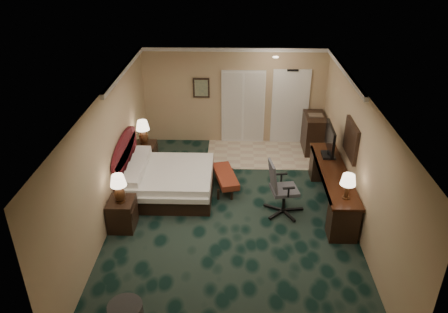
{
  "coord_description": "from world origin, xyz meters",
  "views": [
    {
      "loc": [
        0.05,
        -7.68,
        5.44
      ],
      "look_at": [
        -0.19,
        0.6,
        1.12
      ],
      "focal_mm": 35.0,
      "sensor_mm": 36.0,
      "label": 1
    }
  ],
  "objects_px": {
    "tv": "(330,141)",
    "nightstand_far": "(146,155)",
    "bed": "(170,182)",
    "bed_bench": "(226,181)",
    "lamp_far": "(143,132)",
    "desk_chair": "(285,188)",
    "nightstand_near": "(122,214)",
    "lamp_near": "(119,189)",
    "desk": "(332,188)",
    "minibar": "(314,133)"
  },
  "relations": [
    {
      "from": "nightstand_far",
      "to": "lamp_far",
      "type": "xyz_separation_m",
      "value": [
        -0.02,
        0.02,
        0.64
      ]
    },
    {
      "from": "tv",
      "to": "minibar",
      "type": "distance_m",
      "value": 2.05
    },
    {
      "from": "tv",
      "to": "desk_chair",
      "type": "relative_size",
      "value": 0.77
    },
    {
      "from": "nightstand_far",
      "to": "desk",
      "type": "relative_size",
      "value": 0.23
    },
    {
      "from": "desk",
      "to": "lamp_far",
      "type": "bearing_deg",
      "value": 159.91
    },
    {
      "from": "nightstand_near",
      "to": "desk_chair",
      "type": "relative_size",
      "value": 0.52
    },
    {
      "from": "nightstand_near",
      "to": "nightstand_far",
      "type": "distance_m",
      "value": 2.57
    },
    {
      "from": "desk",
      "to": "tv",
      "type": "relative_size",
      "value": 3.0
    },
    {
      "from": "desk",
      "to": "bed",
      "type": "bearing_deg",
      "value": 174.73
    },
    {
      "from": "lamp_near",
      "to": "lamp_far",
      "type": "xyz_separation_m",
      "value": [
        -0.04,
        2.62,
        0.02
      ]
    },
    {
      "from": "nightstand_near",
      "to": "lamp_far",
      "type": "relative_size",
      "value": 1.02
    },
    {
      "from": "desk",
      "to": "desk_chair",
      "type": "xyz_separation_m",
      "value": [
        -1.07,
        -0.34,
        0.2
      ]
    },
    {
      "from": "nightstand_far",
      "to": "lamp_near",
      "type": "distance_m",
      "value": 2.68
    },
    {
      "from": "nightstand_far",
      "to": "minibar",
      "type": "bearing_deg",
      "value": 13.71
    },
    {
      "from": "nightstand_far",
      "to": "lamp_far",
      "type": "distance_m",
      "value": 0.64
    },
    {
      "from": "desk_chair",
      "to": "lamp_near",
      "type": "bearing_deg",
      "value": -178.3
    },
    {
      "from": "desk_chair",
      "to": "bed",
      "type": "bearing_deg",
      "value": 155.46
    },
    {
      "from": "bed_bench",
      "to": "minibar",
      "type": "xyz_separation_m",
      "value": [
        2.35,
        2.07,
        0.32
      ]
    },
    {
      "from": "nightstand_near",
      "to": "bed_bench",
      "type": "distance_m",
      "value": 2.59
    },
    {
      "from": "desk_chair",
      "to": "bed_bench",
      "type": "bearing_deg",
      "value": 133.62
    },
    {
      "from": "bed",
      "to": "desk_chair",
      "type": "xyz_separation_m",
      "value": [
        2.53,
        -0.68,
        0.31
      ]
    },
    {
      "from": "lamp_near",
      "to": "minibar",
      "type": "distance_m",
      "value": 5.74
    },
    {
      "from": "bed",
      "to": "lamp_near",
      "type": "xyz_separation_m",
      "value": [
        -0.78,
        -1.34,
        0.64
      ]
    },
    {
      "from": "tv",
      "to": "desk_chair",
      "type": "height_order",
      "value": "tv"
    },
    {
      "from": "lamp_far",
      "to": "bed_bench",
      "type": "distance_m",
      "value": 2.43
    },
    {
      "from": "tv",
      "to": "desk",
      "type": "bearing_deg",
      "value": -89.0
    },
    {
      "from": "nightstand_near",
      "to": "bed_bench",
      "type": "bearing_deg",
      "value": 37.53
    },
    {
      "from": "lamp_far",
      "to": "desk_chair",
      "type": "distance_m",
      "value": 3.89
    },
    {
      "from": "bed_bench",
      "to": "lamp_near",
      "type": "bearing_deg",
      "value": -155.93
    },
    {
      "from": "minibar",
      "to": "lamp_near",
      "type": "bearing_deg",
      "value": -140.07
    },
    {
      "from": "nightstand_near",
      "to": "bed_bench",
      "type": "xyz_separation_m",
      "value": [
        2.06,
        1.58,
        -0.12
      ]
    },
    {
      "from": "bed",
      "to": "minibar",
      "type": "bearing_deg",
      "value": 32.91
    },
    {
      "from": "bed",
      "to": "tv",
      "type": "height_order",
      "value": "tv"
    },
    {
      "from": "tv",
      "to": "nightstand_far",
      "type": "bearing_deg",
      "value": 170.43
    },
    {
      "from": "nightstand_near",
      "to": "bed",
      "type": "bearing_deg",
      "value": 58.83
    },
    {
      "from": "minibar",
      "to": "desk_chair",
      "type": "bearing_deg",
      "value": -109.71
    },
    {
      "from": "nightstand_near",
      "to": "tv",
      "type": "height_order",
      "value": "tv"
    },
    {
      "from": "nightstand_far",
      "to": "desk_chair",
      "type": "height_order",
      "value": "desk_chair"
    },
    {
      "from": "desk",
      "to": "desk_chair",
      "type": "height_order",
      "value": "desk_chair"
    },
    {
      "from": "lamp_near",
      "to": "desk_chair",
      "type": "xyz_separation_m",
      "value": [
        3.31,
        0.66,
        -0.33
      ]
    },
    {
      "from": "lamp_far",
      "to": "tv",
      "type": "height_order",
      "value": "tv"
    },
    {
      "from": "minibar",
      "to": "nightstand_far",
      "type": "bearing_deg",
      "value": -166.29
    },
    {
      "from": "lamp_far",
      "to": "desk_chair",
      "type": "bearing_deg",
      "value": -30.36
    },
    {
      "from": "bed",
      "to": "bed_bench",
      "type": "relative_size",
      "value": 1.65
    },
    {
      "from": "nightstand_far",
      "to": "lamp_far",
      "type": "relative_size",
      "value": 1.02
    },
    {
      "from": "nightstand_near",
      "to": "desk_chair",
      "type": "height_order",
      "value": "desk_chair"
    },
    {
      "from": "nightstand_near",
      "to": "desk",
      "type": "height_order",
      "value": "desk"
    },
    {
      "from": "bed",
      "to": "bed_bench",
      "type": "bearing_deg",
      "value": 12.14
    },
    {
      "from": "lamp_far",
      "to": "bed_bench",
      "type": "bearing_deg",
      "value": -25.97
    },
    {
      "from": "bed_bench",
      "to": "desk",
      "type": "height_order",
      "value": "desk"
    }
  ]
}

